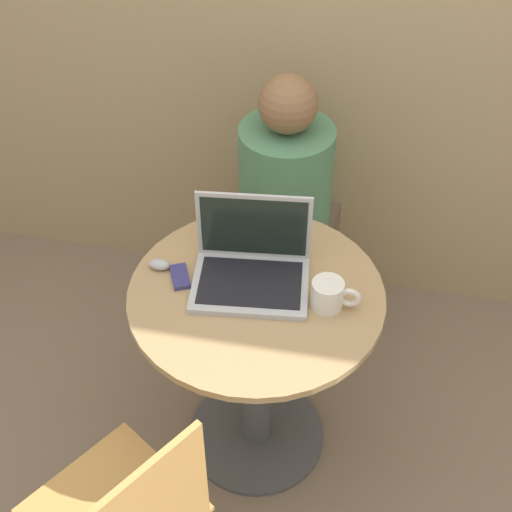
# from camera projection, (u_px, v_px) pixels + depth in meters

# --- Properties ---
(ground_plane) EXTENTS (12.00, 12.00, 0.00)m
(ground_plane) POSITION_uv_depth(u_px,v_px,m) (256.00, 435.00, 2.67)
(ground_plane) COLOR #7F6B56
(round_table) EXTENTS (0.78, 0.78, 0.77)m
(round_table) POSITION_uv_depth(u_px,v_px,m) (256.00, 345.00, 2.32)
(round_table) COLOR #4C4C51
(round_table) RESTS_ON ground_plane
(laptop) EXTENTS (0.38, 0.29, 0.26)m
(laptop) POSITION_uv_depth(u_px,v_px,m) (251.00, 265.00, 2.16)
(laptop) COLOR #B7B7BC
(laptop) RESTS_ON round_table
(cell_phone) EXTENTS (0.09, 0.11, 0.02)m
(cell_phone) POSITION_uv_depth(u_px,v_px,m) (180.00, 277.00, 2.19)
(cell_phone) COLOR navy
(cell_phone) RESTS_ON round_table
(computer_mouse) EXTENTS (0.07, 0.04, 0.03)m
(computer_mouse) POSITION_uv_depth(u_px,v_px,m) (159.00, 264.00, 2.21)
(computer_mouse) COLOR #B2B2B7
(computer_mouse) RESTS_ON round_table
(coffee_cup) EXTENTS (0.15, 0.10, 0.09)m
(coffee_cup) POSITION_uv_depth(u_px,v_px,m) (329.00, 295.00, 2.08)
(coffee_cup) COLOR white
(coffee_cup) RESTS_ON round_table
(person_seated) EXTENTS (0.38, 0.54, 1.17)m
(person_seated) POSITION_uv_depth(u_px,v_px,m) (288.00, 226.00, 2.81)
(person_seated) COLOR brown
(person_seated) RESTS_ON ground_plane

